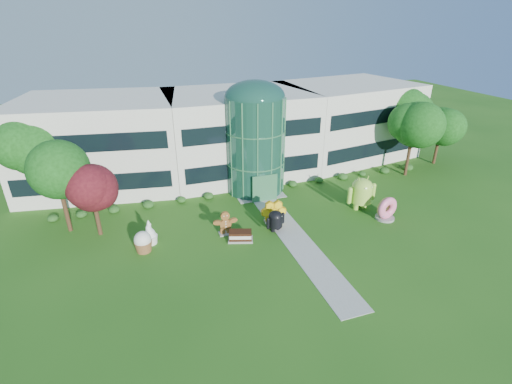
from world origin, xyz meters
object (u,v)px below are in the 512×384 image
object	(u,v)px
donut	(386,208)
gingerbread	(225,223)
android_green	(362,191)
android_black	(276,219)

from	to	relation	value
donut	gingerbread	distance (m)	14.70
donut	gingerbread	size ratio (longest dim) A/B	0.96
donut	gingerbread	bearing A→B (deg)	161.90
gingerbread	android_green	bearing A→B (deg)	2.20
android_green	gingerbread	bearing A→B (deg)	179.07
android_green	android_black	bearing A→B (deg)	-174.86
android_black	donut	world-z (taller)	android_black
donut	android_black	bearing A→B (deg)	163.27
android_black	gingerbread	size ratio (longest dim) A/B	0.97
android_green	gingerbread	distance (m)	13.54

